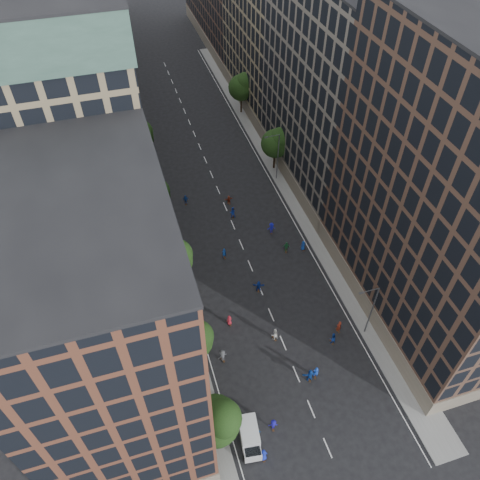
{
  "coord_description": "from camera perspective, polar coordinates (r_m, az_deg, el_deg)",
  "views": [
    {
      "loc": [
        -14.5,
        -15.34,
        51.33
      ],
      "look_at": [
        -0.48,
        30.59,
        2.0
      ],
      "focal_mm": 35.0,
      "sensor_mm": 36.0,
      "label": 1
    }
  ],
  "objects": [
    {
      "name": "tree_right_a",
      "position": [
        82.17,
        4.5,
        11.83
      ],
      "size": [
        5.0,
        5.0,
        8.39
      ],
      "color": "black",
      "rests_on": "ground"
    },
    {
      "name": "streetlamp_near",
      "position": [
        59.13,
        15.66,
        -8.03
      ],
      "size": [
        2.64,
        0.22,
        9.06
      ],
      "color": "#595B60",
      "rests_on": "ground"
    },
    {
      "name": "skater_16",
      "position": [
        77.66,
        -6.63,
        4.88
      ],
      "size": [
        1.09,
        0.67,
        1.73
      ],
      "primitive_type": "imported",
      "rotation": [
        0.0,
        0.0,
        2.88
      ],
      "color": "#123996",
      "rests_on": "ground"
    },
    {
      "name": "tree_left_0",
      "position": [
        49.38,
        -2.82,
        -21.09
      ],
      "size": [
        5.2,
        5.2,
        8.83
      ],
      "color": "black",
      "rests_on": "ground"
    },
    {
      "name": "skater_14",
      "position": [
        74.71,
        -0.93,
        3.38
      ],
      "size": [
        1.06,
        0.89,
        1.93
      ],
      "primitive_type": "imported",
      "rotation": [
        0.0,
        0.0,
        2.95
      ],
      "color": "#1535B2",
      "rests_on": "ground"
    },
    {
      "name": "skater_8",
      "position": [
        60.06,
        4.23,
        -11.41
      ],
      "size": [
        1.08,
        0.93,
        1.95
      ],
      "primitive_type": "imported",
      "rotation": [
        0.0,
        0.0,
        3.36
      ],
      "color": "beige",
      "rests_on": "ground"
    },
    {
      "name": "skater_2",
      "position": [
        60.81,
        11.22,
        -11.69
      ],
      "size": [
        0.87,
        0.68,
        1.76
      ],
      "primitive_type": "imported",
      "rotation": [
        0.0,
        0.0,
        3.16
      ],
      "color": "navy",
      "rests_on": "ground"
    },
    {
      "name": "tree_left_4",
      "position": [
        84.41,
        -12.2,
        12.28
      ],
      "size": [
        5.4,
        5.4,
        9.08
      ],
      "color": "black",
      "rests_on": "ground"
    },
    {
      "name": "skater_11",
      "position": [
        64.58,
        2.28,
        -5.66
      ],
      "size": [
        1.7,
        1.02,
        1.75
      ],
      "primitive_type": "imported",
      "rotation": [
        0.0,
        0.0,
        2.81
      ],
      "color": "navy",
      "rests_on": "ground"
    },
    {
      "name": "tree_right_b",
      "position": [
        98.23,
        0.3,
        18.26
      ],
      "size": [
        5.2,
        5.2,
        8.83
      ],
      "color": "black",
      "rests_on": "ground"
    },
    {
      "name": "skater_17",
      "position": [
        77.34,
        -1.37,
        4.91
      ],
      "size": [
        1.43,
        0.57,
        1.5
      ],
      "primitive_type": "imported",
      "rotation": [
        0.0,
        0.0,
        3.23
      ],
      "color": "maroon",
      "rests_on": "ground"
    },
    {
      "name": "ground",
      "position": [
        76.86,
        -1.71,
        3.84
      ],
      "size": [
        240.0,
        240.0,
        0.0
      ],
      "primitive_type": "plane",
      "color": "black",
      "rests_on": "ground"
    },
    {
      "name": "tree_left_5",
      "position": [
        98.49,
        -13.58,
        16.91
      ],
      "size": [
        4.8,
        4.8,
        8.33
      ],
      "color": "black",
      "rests_on": "ground"
    },
    {
      "name": "skater_4",
      "position": [
        54.36,
        1.95,
        -22.45
      ],
      "size": [
        1.06,
        0.52,
        1.74
      ],
      "primitive_type": "imported",
      "rotation": [
        0.0,
        0.0,
        3.04
      ],
      "color": "#13479E",
      "rests_on": "ground"
    },
    {
      "name": "skater_13",
      "position": [
        68.57,
        -1.96,
        -1.61
      ],
      "size": [
        0.71,
        0.52,
        1.79
      ],
      "primitive_type": "imported",
      "rotation": [
        0.0,
        0.0,
        3.29
      ],
      "color": "#1443A6",
      "rests_on": "ground"
    },
    {
      "name": "skater_0",
      "position": [
        53.5,
        2.88,
        -24.72
      ],
      "size": [
        0.95,
        0.65,
        1.88
      ],
      "primitive_type": "imported",
      "rotation": [
        0.0,
        0.0,
        3.08
      ],
      "color": "#1525AD",
      "rests_on": "ground"
    },
    {
      "name": "cargo_van",
      "position": [
        53.81,
        1.2,
        -22.87
      ],
      "size": [
        2.58,
        4.58,
        2.32
      ],
      "rotation": [
        0.0,
        0.0,
        -0.13
      ],
      "color": "silver",
      "rests_on": "ground"
    },
    {
      "name": "bldg_right_c",
      "position": [
        98.59,
        4.41,
        25.59
      ],
      "size": [
        14.0,
        26.0,
        35.0
      ],
      "primitive_type": "cube",
      "color": "#827255",
      "rests_on": "ground"
    },
    {
      "name": "bldg_left_c",
      "position": [
        82.42,
        -18.98,
        16.41
      ],
      "size": [
        14.0,
        20.0,
        28.0
      ],
      "primitive_type": "cube",
      "color": "brown",
      "rests_on": "ground"
    },
    {
      "name": "skater_6",
      "position": [
        61.3,
        -1.31,
        -9.77
      ],
      "size": [
        0.86,
        0.65,
        1.59
      ],
      "primitive_type": "imported",
      "rotation": [
        0.0,
        0.0,
        3.34
      ],
      "color": "maroon",
      "rests_on": "ground"
    },
    {
      "name": "skater_10",
      "position": [
        69.69,
        5.68,
        -0.86
      ],
      "size": [
        1.16,
        0.77,
        1.83
      ],
      "primitive_type": "imported",
      "rotation": [
        0.0,
        0.0,
        2.81
      ],
      "color": "#216E3A",
      "rests_on": "ground"
    },
    {
      "name": "tree_left_1",
      "position": [
        54.4,
        -5.6,
        -11.87
      ],
      "size": [
        4.8,
        4.8,
        8.21
      ],
      "color": "black",
      "rests_on": "ground"
    },
    {
      "name": "skater_3",
      "position": [
        54.86,
        4.07,
        -21.55
      ],
      "size": [
        1.14,
        0.81,
        1.6
      ],
      "primitive_type": "imported",
      "rotation": [
        0.0,
        0.0,
        2.92
      ],
      "color": "#171296",
      "rests_on": "ground"
    },
    {
      "name": "tree_left_3",
      "position": [
        71.62,
        -10.33,
        5.45
      ],
      "size": [
        5.0,
        5.0,
        8.58
      ],
      "color": "black",
      "rests_on": "ground"
    },
    {
      "name": "tree_left_2",
      "position": [
        61.07,
        -8.16,
        -2.27
      ],
      "size": [
        5.6,
        5.6,
        9.45
      ],
      "color": "black",
      "rests_on": "ground"
    },
    {
      "name": "bldg_left_a",
      "position": [
        45.1,
        -15.7,
        -10.52
      ],
      "size": [
        14.0,
        22.0,
        30.0
      ],
      "primitive_type": "cube",
      "color": "brown",
      "rests_on": "ground"
    },
    {
      "name": "skater_5",
      "position": [
        57.65,
        8.52,
        -16.0
      ],
      "size": [
        1.83,
        0.65,
        1.95
      ],
      "primitive_type": "imported",
      "rotation": [
        0.0,
        0.0,
        3.1
      ],
      "color": "#123D97",
      "rests_on": "ground"
    },
    {
      "name": "bldg_right_a",
      "position": [
        56.15,
        24.47,
        4.65
      ],
      "size": [
        14.0,
        30.0,
        36.0
      ],
      "primitive_type": "cube",
      "color": "#4C3428",
      "rests_on": "ground"
    },
    {
      "name": "sidewalk_left",
      "position": [
        81.13,
        -11.39,
        5.54
      ],
      "size": [
        4.0,
        105.0,
        0.15
      ],
      "primitive_type": "cube",
      "color": "slate",
      "rests_on": "ground"
    },
    {
      "name": "skater_9",
      "position": [
        58.35,
        -2.16,
        -13.94
      ],
      "size": [
        1.41,
        1.07,
        1.94
      ],
      "primitive_type": "imported",
      "rotation": [
        0.0,
        0.0,
        3.45
      ],
      "color": "#424347",
      "rests_on": "ground"
    },
    {
      "name": "bldg_left_b",
      "position": [
        61.1,
        -18.36,
        9.05
      ],
      "size": [
        14.0,
        26.0,
        34.0
      ],
      "primitive_type": "cube",
      "color": "#827255",
      "rests_on": "ground"
    },
    {
      "name": "streetlamp_far",
      "position": [
        79.94,
        4.5,
        10.34
      ],
      "size": [
        2.64,
        0.22,
        9.06
      ],
      "color": "#595B60",
      "rests_on": "ground"
    },
    {
      "name": "skater_1",
      "position": [
        57.97,
        9.22,
        -15.62
      ],
      "size": [
        0.79,
        0.62,
        1.9
      ],
      "primitive_type": "imported",
      "rotation": [
        0.0,
        0.0,
        2.87
      ],
      "color": "#1742BC",
      "rests_on": "ground"
    },
    {
      "name": "skater_12",
      "position": [
        70.28,
        7.69,
        -0.7
      ],
      "size": [
        0.86,
        0.6,
        1.66
      ],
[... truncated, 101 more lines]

